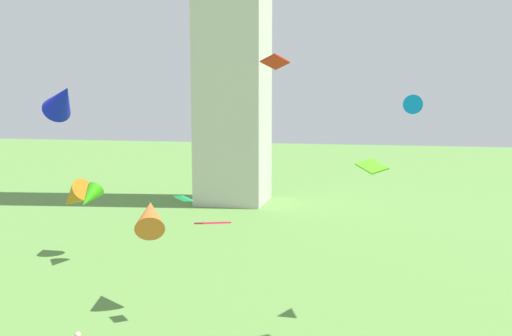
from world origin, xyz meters
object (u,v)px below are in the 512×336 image
(kite_flying_1, at_px, (90,197))
(kite_flying_7, at_px, (150,215))
(kite_flying_2, at_px, (183,198))
(kite_flying_8, at_px, (62,99))
(kite_flying_3, at_px, (213,223))
(kite_flying_0, at_px, (275,62))
(kite_flying_4, at_px, (412,105))
(kite_flying_9, at_px, (74,197))
(kite_flying_5, at_px, (372,166))

(kite_flying_1, relative_size, kite_flying_7, 0.71)
(kite_flying_2, bearing_deg, kite_flying_8, -143.88)
(kite_flying_2, xyz_separation_m, kite_flying_3, (2.23, -2.86, -0.35))
(kite_flying_0, distance_m, kite_flying_4, 10.27)
(kite_flying_3, relative_size, kite_flying_9, 0.45)
(kite_flying_0, xyz_separation_m, kite_flying_5, (2.86, 5.71, -3.72))
(kite_flying_0, xyz_separation_m, kite_flying_2, (-5.28, 6.39, -5.45))
(kite_flying_3, xyz_separation_m, kite_flying_8, (-8.27, 3.31, 4.72))
(kite_flying_3, distance_m, kite_flying_9, 17.74)
(kite_flying_0, height_order, kite_flying_8, kite_flying_0)
(kite_flying_1, relative_size, kite_flying_8, 0.75)
(kite_flying_2, xyz_separation_m, kite_flying_4, (9.82, 2.73, 4.10))
(kite_flying_1, xyz_separation_m, kite_flying_4, (18.41, -4.32, 5.61))
(kite_flying_0, bearing_deg, kite_flying_5, 179.26)
(kite_flying_2, relative_size, kite_flying_9, 0.32)
(kite_flying_2, distance_m, kite_flying_8, 7.47)
(kite_flying_0, relative_size, kite_flying_4, 0.70)
(kite_flying_5, xyz_separation_m, kite_flying_9, (-18.98, 9.72, -3.71))
(kite_flying_1, distance_m, kite_flying_5, 18.72)
(kite_flying_0, height_order, kite_flying_2, kite_flying_0)
(kite_flying_3, xyz_separation_m, kite_flying_7, (-4.55, 4.53, -0.87))
(kite_flying_7, bearing_deg, kite_flying_1, -62.07)
(kite_flying_4, xyz_separation_m, kite_flying_5, (-1.67, -3.40, -2.36))
(kite_flying_5, distance_m, kite_flying_7, 11.12)
(kite_flying_3, distance_m, kite_flying_7, 6.47)
(kite_flying_7, bearing_deg, kite_flying_8, -3.41)
(kite_flying_2, relative_size, kite_flying_3, 0.71)
(kite_flying_1, distance_m, kite_flying_8, 9.19)
(kite_flying_5, bearing_deg, kite_flying_0, -64.06)
(kite_flying_0, relative_size, kite_flying_9, 0.28)
(kite_flying_1, xyz_separation_m, kite_flying_5, (16.74, -7.72, 3.25))
(kite_flying_7, bearing_deg, kite_flying_4, 163.53)
(kite_flying_3, xyz_separation_m, kite_flying_4, (7.59, 5.59, 4.46))
(kite_flying_5, bearing_deg, kite_flying_3, -107.18)
(kite_flying_1, xyz_separation_m, kite_flying_9, (-2.24, 2.00, -0.46))
(kite_flying_2, xyz_separation_m, kite_flying_5, (8.14, -0.67, 1.74))
(kite_flying_8, height_order, kite_flying_9, kite_flying_8)
(kite_flying_5, distance_m, kite_flying_8, 14.48)
(kite_flying_8, bearing_deg, kite_flying_1, 59.23)
(kite_flying_0, xyz_separation_m, kite_flying_4, (4.54, 9.11, -1.35))
(kite_flying_0, bearing_deg, kite_flying_7, -110.79)
(kite_flying_3, height_order, kite_flying_4, kite_flying_4)
(kite_flying_1, relative_size, kite_flying_4, 1.59)
(kite_flying_0, distance_m, kite_flying_9, 23.52)
(kite_flying_2, height_order, kite_flying_3, kite_flying_2)
(kite_flying_1, relative_size, kite_flying_5, 1.46)
(kite_flying_2, distance_m, kite_flying_4, 10.99)
(kite_flying_5, bearing_deg, kite_flying_4, 116.33)
(kite_flying_3, relative_size, kite_flying_5, 1.04)
(kite_flying_1, relative_size, kite_flying_2, 1.98)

